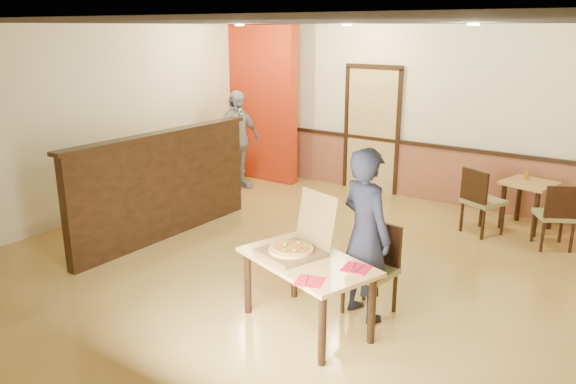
# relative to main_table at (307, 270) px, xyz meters

# --- Properties ---
(floor) EXTENTS (7.00, 7.00, 0.00)m
(floor) POSITION_rel_main_table_xyz_m (-0.89, 1.11, -0.59)
(floor) COLOR tan
(floor) RESTS_ON ground
(ceiling) EXTENTS (7.00, 7.00, 0.00)m
(ceiling) POSITION_rel_main_table_xyz_m (-0.89, 1.11, 2.21)
(ceiling) COLOR black
(ceiling) RESTS_ON wall_back
(wall_back) EXTENTS (7.00, 0.00, 7.00)m
(wall_back) POSITION_rel_main_table_xyz_m (-0.89, 4.61, 0.81)
(wall_back) COLOR #F8EFC2
(wall_back) RESTS_ON floor
(wall_left) EXTENTS (0.00, 7.00, 7.00)m
(wall_left) POSITION_rel_main_table_xyz_m (-4.39, 1.11, 0.81)
(wall_left) COLOR #F8EFC2
(wall_left) RESTS_ON floor
(wainscot_back) EXTENTS (7.00, 0.04, 0.90)m
(wainscot_back) POSITION_rel_main_table_xyz_m (-0.89, 4.58, -0.14)
(wainscot_back) COLOR brown
(wainscot_back) RESTS_ON floor
(chair_rail_back) EXTENTS (7.00, 0.06, 0.06)m
(chair_rail_back) POSITION_rel_main_table_xyz_m (-0.89, 4.56, 0.33)
(chair_rail_back) COLOR black
(chair_rail_back) RESTS_ON wall_back
(back_door) EXTENTS (0.90, 0.06, 2.10)m
(back_door) POSITION_rel_main_table_xyz_m (-1.69, 4.57, 0.46)
(back_door) COLOR tan
(back_door) RESTS_ON wall_back
(booth_partition) EXTENTS (0.20, 3.10, 1.44)m
(booth_partition) POSITION_rel_main_table_xyz_m (-2.89, 0.91, 0.15)
(booth_partition) COLOR black
(booth_partition) RESTS_ON floor
(red_accent_panel) EXTENTS (1.60, 0.20, 2.78)m
(red_accent_panel) POSITION_rel_main_table_xyz_m (-3.79, 4.11, 0.81)
(red_accent_panel) COLOR #AE270C
(red_accent_panel) RESTS_ON floor
(spot_a) EXTENTS (0.14, 0.14, 0.02)m
(spot_a) POSITION_rel_main_table_xyz_m (-3.19, 2.91, 2.19)
(spot_a) COLOR beige
(spot_a) RESTS_ON ceiling
(spot_b) EXTENTS (0.14, 0.14, 0.02)m
(spot_b) POSITION_rel_main_table_xyz_m (-1.69, 3.61, 2.19)
(spot_b) COLOR beige
(spot_b) RESTS_ON ceiling
(spot_c) EXTENTS (0.14, 0.14, 0.02)m
(spot_c) POSITION_rel_main_table_xyz_m (0.51, 2.61, 2.19)
(spot_c) COLOR beige
(spot_c) RESTS_ON ceiling
(main_table) EXTENTS (1.46, 1.10, 0.70)m
(main_table) POSITION_rel_main_table_xyz_m (0.00, 0.00, 0.00)
(main_table) COLOR tan
(main_table) RESTS_ON floor
(diner_chair) EXTENTS (0.50, 0.50, 0.90)m
(diner_chair) POSITION_rel_main_table_xyz_m (0.36, 0.66, -0.10)
(diner_chair) COLOR olive
(diner_chair) RESTS_ON floor
(side_chair_left) EXTENTS (0.61, 0.61, 0.93)m
(side_chair_left) POSITION_rel_main_table_xyz_m (0.55, 3.46, -0.08)
(side_chair_left) COLOR olive
(side_chair_left) RESTS_ON floor
(side_chair_right) EXTENTS (0.59, 0.59, 0.88)m
(side_chair_right) POSITION_rel_main_table_xyz_m (1.51, 3.47, -0.11)
(side_chair_right) COLOR olive
(side_chair_right) RESTS_ON floor
(side_table) EXTENTS (0.76, 0.76, 0.68)m
(side_table) POSITION_rel_main_table_xyz_m (1.03, 4.08, -0.07)
(side_table) COLOR tan
(side_table) RESTS_ON floor
(diner) EXTENTS (0.73, 0.62, 1.70)m
(diner) POSITION_rel_main_table_xyz_m (0.32, 0.52, 0.26)
(diner) COLOR black
(diner) RESTS_ON floor
(passerby) EXTENTS (0.60, 1.07, 1.72)m
(passerby) POSITION_rel_main_table_xyz_m (-3.65, 3.31, 0.27)
(passerby) COLOR #94959C
(passerby) RESTS_ON floor
(pizza_box) EXTENTS (0.68, 0.74, 0.55)m
(pizza_box) POSITION_rel_main_table_xyz_m (-0.17, 0.06, 0.18)
(pizza_box) COLOR brown
(pizza_box) RESTS_ON main_table
(pizza) EXTENTS (0.42, 0.42, 0.03)m
(pizza) POSITION_rel_main_table_xyz_m (-0.19, 0.01, 0.16)
(pizza) COLOR #E09E51
(pizza) RESTS_ON pizza_box
(napkin_near) EXTENTS (0.29, 0.29, 0.01)m
(napkin_near) POSITION_rel_main_table_xyz_m (0.28, -0.38, 0.11)
(napkin_near) COLOR red
(napkin_near) RESTS_ON main_table
(napkin_far) EXTENTS (0.26, 0.26, 0.01)m
(napkin_far) POSITION_rel_main_table_xyz_m (0.47, 0.08, 0.11)
(napkin_far) COLOR red
(napkin_far) RESTS_ON main_table
(condiment) EXTENTS (0.06, 0.06, 0.14)m
(condiment) POSITION_rel_main_table_xyz_m (0.96, 4.17, 0.17)
(condiment) COLOR #9B641C
(condiment) RESTS_ON side_table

